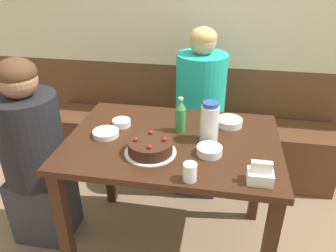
# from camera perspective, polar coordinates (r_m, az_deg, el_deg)

# --- Properties ---
(ground_plane) EXTENTS (12.00, 12.00, 0.00)m
(ground_plane) POSITION_cam_1_polar(r_m,az_deg,el_deg) (2.24, 0.68, -19.84)
(ground_plane) COLOR #846B51
(back_wall) EXTENTS (4.80, 0.04, 2.50)m
(back_wall) POSITION_cam_1_polar(r_m,az_deg,el_deg) (2.58, 4.96, 18.66)
(back_wall) COLOR brown
(back_wall) RESTS_ON ground_plane
(bench_seat) EXTENTS (2.26, 0.38, 0.47)m
(bench_seat) POSITION_cam_1_polar(r_m,az_deg,el_deg) (2.73, 3.63, -3.64)
(bench_seat) COLOR #56331E
(bench_seat) RESTS_ON ground_plane
(dining_table) EXTENTS (1.13, 0.79, 0.78)m
(dining_table) POSITION_cam_1_polar(r_m,az_deg,el_deg) (1.81, 0.80, -5.53)
(dining_table) COLOR #381E11
(dining_table) RESTS_ON ground_plane
(birthday_cake) EXTENTS (0.26, 0.26, 0.09)m
(birthday_cake) POSITION_cam_1_polar(r_m,az_deg,el_deg) (1.61, -3.09, -3.67)
(birthday_cake) COLOR white
(birthday_cake) RESTS_ON dining_table
(water_pitcher) EXTENTS (0.10, 0.10, 0.22)m
(water_pitcher) POSITION_cam_1_polar(r_m,az_deg,el_deg) (1.70, 7.25, 0.63)
(water_pitcher) COLOR white
(water_pitcher) RESTS_ON dining_table
(soju_bottle) EXTENTS (0.06, 0.06, 0.20)m
(soju_bottle) POSITION_cam_1_polar(r_m,az_deg,el_deg) (1.78, 2.19, 1.83)
(soju_bottle) COLOR #388E4C
(soju_bottle) RESTS_ON dining_table
(napkin_holder) EXTENTS (0.11, 0.08, 0.11)m
(napkin_holder) POSITION_cam_1_polar(r_m,az_deg,el_deg) (1.47, 15.77, -8.21)
(napkin_holder) COLOR white
(napkin_holder) RESTS_ON dining_table
(bowl_soup_white) EXTENTS (0.10, 0.10, 0.04)m
(bowl_soup_white) POSITION_cam_1_polar(r_m,az_deg,el_deg) (1.89, -8.09, 0.57)
(bowl_soup_white) COLOR white
(bowl_soup_white) RESTS_ON dining_table
(bowl_rice_small) EXTENTS (0.14, 0.14, 0.03)m
(bowl_rice_small) POSITION_cam_1_polar(r_m,az_deg,el_deg) (1.80, -10.76, -1.25)
(bowl_rice_small) COLOR white
(bowl_rice_small) RESTS_ON dining_table
(bowl_side_dish) EXTENTS (0.13, 0.13, 0.04)m
(bowl_side_dish) POSITION_cam_1_polar(r_m,az_deg,el_deg) (1.62, 7.22, -4.26)
(bowl_side_dish) COLOR white
(bowl_side_dish) RESTS_ON dining_table
(bowl_sauce_shallow) EXTENTS (0.15, 0.15, 0.04)m
(bowl_sauce_shallow) POSITION_cam_1_polar(r_m,az_deg,el_deg) (1.91, 10.62, 0.67)
(bowl_sauce_shallow) COLOR white
(bowl_sauce_shallow) RESTS_ON dining_table
(glass_water_tall) EXTENTS (0.06, 0.06, 0.08)m
(glass_water_tall) POSITION_cam_1_polar(r_m,az_deg,el_deg) (1.43, 3.83, -8.00)
(glass_water_tall) COLOR silver
(glass_water_tall) RESTS_ON dining_table
(person_teal_shirt) EXTENTS (0.35, 0.35, 1.25)m
(person_teal_shirt) POSITION_cam_1_polar(r_m,az_deg,el_deg) (2.39, 5.49, 1.51)
(person_teal_shirt) COLOR #33333D
(person_teal_shirt) RESTS_ON ground_plane
(person_pale_blue_shirt) EXTENTS (0.37, 0.37, 1.19)m
(person_pale_blue_shirt) POSITION_cam_1_polar(r_m,az_deg,el_deg) (2.10, -22.21, -4.98)
(person_pale_blue_shirt) COLOR #33333D
(person_pale_blue_shirt) RESTS_ON ground_plane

